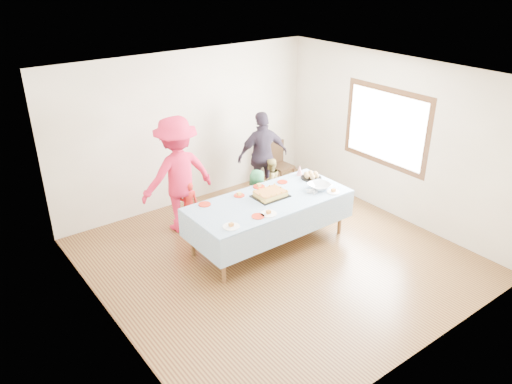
# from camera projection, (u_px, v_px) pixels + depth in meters

# --- Properties ---
(ground) EXTENTS (5.00, 5.00, 0.00)m
(ground) POSITION_uv_depth(u_px,v_px,m) (276.00, 257.00, 7.46)
(ground) COLOR #452313
(ground) RESTS_ON ground
(room_walls) EXTENTS (5.04, 5.04, 2.72)m
(room_walls) POSITION_uv_depth(u_px,v_px,m) (281.00, 145.00, 6.73)
(room_walls) COLOR #C2B69E
(room_walls) RESTS_ON ground
(party_table) EXTENTS (2.50, 1.10, 0.78)m
(party_table) POSITION_uv_depth(u_px,v_px,m) (269.00, 202.00, 7.51)
(party_table) COLOR brown
(party_table) RESTS_ON ground
(birthday_cake) EXTENTS (0.51, 0.39, 0.09)m
(birthday_cake) POSITION_uv_depth(u_px,v_px,m) (270.00, 194.00, 7.55)
(birthday_cake) COLOR black
(birthday_cake) RESTS_ON party_table
(rolls_tray) EXTENTS (0.34, 0.34, 0.10)m
(rolls_tray) POSITION_uv_depth(u_px,v_px,m) (311.00, 176.00, 8.17)
(rolls_tray) COLOR black
(rolls_tray) RESTS_ON party_table
(punch_bowl) EXTENTS (0.35, 0.35, 0.09)m
(punch_bowl) POSITION_uv_depth(u_px,v_px,m) (319.00, 186.00, 7.80)
(punch_bowl) COLOR silver
(punch_bowl) RESTS_ON party_table
(party_hat) EXTENTS (0.10, 0.10, 0.17)m
(party_hat) POSITION_uv_depth(u_px,v_px,m) (300.00, 170.00, 8.27)
(party_hat) COLOR white
(party_hat) RESTS_ON party_table
(fork_pile) EXTENTS (0.24, 0.18, 0.07)m
(fork_pile) POSITION_uv_depth(u_px,v_px,m) (312.00, 192.00, 7.65)
(fork_pile) COLOR white
(fork_pile) RESTS_ON party_table
(plate_red_far_a) EXTENTS (0.19, 0.19, 0.01)m
(plate_red_far_a) POSITION_uv_depth(u_px,v_px,m) (205.00, 204.00, 7.32)
(plate_red_far_a) COLOR red
(plate_red_far_a) RESTS_ON party_table
(plate_red_far_b) EXTENTS (0.17, 0.17, 0.01)m
(plate_red_far_b) POSITION_uv_depth(u_px,v_px,m) (239.00, 195.00, 7.59)
(plate_red_far_b) COLOR red
(plate_red_far_b) RESTS_ON party_table
(plate_red_far_c) EXTENTS (0.19, 0.19, 0.01)m
(plate_red_far_c) POSITION_uv_depth(u_px,v_px,m) (259.00, 187.00, 7.87)
(plate_red_far_c) COLOR red
(plate_red_far_c) RESTS_ON party_table
(plate_red_far_d) EXTENTS (0.17, 0.17, 0.01)m
(plate_red_far_d) POSITION_uv_depth(u_px,v_px,m) (282.00, 182.00, 8.04)
(plate_red_far_d) COLOR red
(plate_red_far_d) RESTS_ON party_table
(plate_red_near) EXTENTS (0.19, 0.19, 0.01)m
(plate_red_near) POSITION_uv_depth(u_px,v_px,m) (258.00, 216.00, 6.98)
(plate_red_near) COLOR red
(plate_red_near) RESTS_ON party_table
(plate_white_left) EXTENTS (0.23, 0.23, 0.01)m
(plate_white_left) POSITION_uv_depth(u_px,v_px,m) (231.00, 226.00, 6.72)
(plate_white_left) COLOR white
(plate_white_left) RESTS_ON party_table
(plate_white_mid) EXTENTS (0.23, 0.23, 0.01)m
(plate_white_mid) POSITION_uv_depth(u_px,v_px,m) (269.00, 214.00, 7.05)
(plate_white_mid) COLOR white
(plate_white_mid) RESTS_ON party_table
(plate_white_right) EXTENTS (0.21, 0.21, 0.01)m
(plate_white_right) POSITION_uv_depth(u_px,v_px,m) (333.00, 192.00, 7.70)
(plate_white_right) COLOR white
(plate_white_right) RESTS_ON party_table
(dining_chair) EXTENTS (0.40, 0.40, 0.87)m
(dining_chair) POSITION_uv_depth(u_px,v_px,m) (279.00, 162.00, 9.62)
(dining_chair) COLOR black
(dining_chair) RESTS_ON ground
(toddler_left) EXTENTS (0.37, 0.30, 0.86)m
(toddler_left) POSITION_uv_depth(u_px,v_px,m) (189.00, 205.00, 8.07)
(toddler_left) COLOR red
(toddler_left) RESTS_ON ground
(toddler_mid) EXTENTS (0.53, 0.43, 0.94)m
(toddler_mid) POSITION_uv_depth(u_px,v_px,m) (257.00, 196.00, 8.27)
(toddler_mid) COLOR #277542
(toddler_mid) RESTS_ON ground
(toddler_right) EXTENTS (0.44, 0.36, 0.84)m
(toddler_right) POSITION_uv_depth(u_px,v_px,m) (270.00, 181.00, 8.96)
(toddler_right) COLOR tan
(toddler_right) RESTS_ON ground
(adult_left) EXTENTS (1.24, 0.72, 1.90)m
(adult_left) POSITION_uv_depth(u_px,v_px,m) (178.00, 175.00, 7.89)
(adult_left) COLOR red
(adult_left) RESTS_ON ground
(adult_right) EXTENTS (1.02, 0.61, 1.63)m
(adult_right) POSITION_uv_depth(u_px,v_px,m) (263.00, 156.00, 9.00)
(adult_right) COLOR #2C2432
(adult_right) RESTS_ON ground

